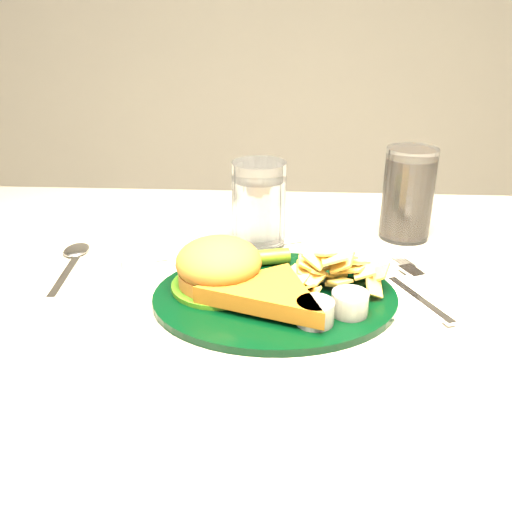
{
  "coord_description": "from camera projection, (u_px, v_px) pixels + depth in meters",
  "views": [
    {
      "loc": [
        0.02,
        -0.6,
        1.07
      ],
      "look_at": [
        -0.02,
        0.0,
        0.8
      ],
      "focal_mm": 40.0,
      "sensor_mm": 36.0,
      "label": 1
    }
  ],
  "objects": [
    {
      "name": "dinner_plate",
      "position": [
        275.0,
        276.0,
        0.65
      ],
      "size": [
        0.31,
        0.26,
        0.06
      ],
      "primitive_type": null,
      "rotation": [
        0.0,
        0.0,
        0.1
      ],
      "color": "black",
      "rests_on": "table"
    },
    {
      "name": "water_glass",
      "position": [
        259.0,
        204.0,
        0.8
      ],
      "size": [
        0.09,
        0.09,
        0.12
      ],
      "primitive_type": "cylinder",
      "rotation": [
        0.0,
        0.0,
        0.26
      ],
      "color": "silver",
      "rests_on": "table"
    },
    {
      "name": "wrapped_straw",
      "position": [
        231.0,
        249.0,
        0.79
      ],
      "size": [
        0.22,
        0.15,
        0.01
      ],
      "primitive_type": null,
      "rotation": [
        0.0,
        0.0,
        0.38
      ],
      "color": "silver",
      "rests_on": "table"
    },
    {
      "name": "ramekin",
      "position": [
        137.0,
        258.0,
        0.74
      ],
      "size": [
        0.04,
        0.04,
        0.03
      ],
      "primitive_type": "cylinder",
      "rotation": [
        0.0,
        0.0,
        0.04
      ],
      "color": "white",
      "rests_on": "table"
    },
    {
      "name": "cola_glass",
      "position": [
        408.0,
        194.0,
        0.82
      ],
      "size": [
        0.09,
        0.09,
        0.13
      ],
      "primitive_type": "cylinder",
      "rotation": [
        0.0,
        0.0,
        0.34
      ],
      "color": "black",
      "rests_on": "table"
    },
    {
      "name": "spoon",
      "position": [
        64.0,
        274.0,
        0.72
      ],
      "size": [
        0.05,
        0.16,
        0.01
      ],
      "primitive_type": null,
      "rotation": [
        0.0,
        0.0,
        0.08
      ],
      "color": "silver",
      "rests_on": "table"
    },
    {
      "name": "fork_napkin",
      "position": [
        418.0,
        296.0,
        0.67
      ],
      "size": [
        0.17,
        0.19,
        0.01
      ],
      "primitive_type": null,
      "rotation": [
        0.0,
        0.0,
        0.43
      ],
      "color": "white",
      "rests_on": "table"
    }
  ]
}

